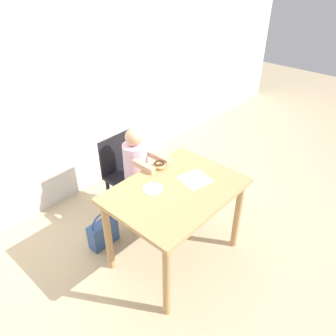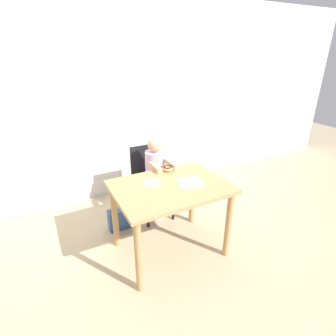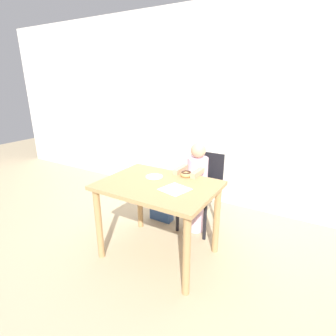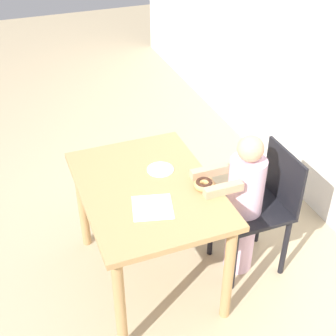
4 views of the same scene
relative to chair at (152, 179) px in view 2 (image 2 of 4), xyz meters
The scene contains 9 objects.
ground_plane 0.84m from the chair, 99.70° to the right, with size 12.00×12.00×0.00m, color tan.
wall_back 1.09m from the chair, 99.08° to the left, with size 8.00×0.05×2.50m.
dining_table 0.72m from the chair, 99.70° to the right, with size 1.02×0.75×0.74m.
chair is the anchor object (origin of this frame).
child_figure 0.13m from the chair, 90.00° to the right, with size 0.24×0.43×1.00m.
donut 0.50m from the chair, 88.37° to the right, with size 0.11×0.11×0.05m.
napkin 0.78m from the chair, 84.26° to the right, with size 0.26×0.26×0.00m.
handbag 0.57m from the chair, 165.06° to the right, with size 0.27×0.12×0.35m.
plate 0.68m from the chair, 113.16° to the right, with size 0.16×0.16×0.01m.
Camera 2 is at (-0.99, -1.85, 1.85)m, focal length 28.00 mm.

